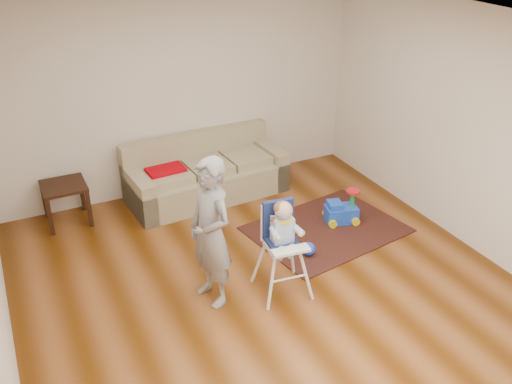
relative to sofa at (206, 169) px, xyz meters
name	(u,v)px	position (x,y,z in m)	size (l,w,h in m)	color
ground	(273,293)	(-0.18, -2.30, -0.41)	(5.50, 5.50, 0.00)	#512807
room_envelope	(250,106)	(-0.18, -1.77, 1.47)	(5.04, 5.52, 2.72)	silver
sofa	(206,169)	(0.00, 0.00, 0.00)	(2.17, 1.02, 0.82)	#9A926E
side_table	(66,203)	(-1.83, 0.12, -0.15)	(0.53, 0.53, 0.53)	black
area_rug	(326,229)	(0.99, -1.47, -0.40)	(1.78, 1.33, 0.01)	black
ride_on_toy	(342,206)	(1.26, -1.39, -0.18)	(0.39, 0.28, 0.43)	blue
toy_ball	(309,249)	(0.50, -1.86, -0.32)	(0.16, 0.16, 0.16)	blue
high_chair	(282,249)	(-0.08, -2.30, 0.10)	(0.54, 0.54, 1.06)	white
adult	(211,233)	(-0.76, -2.10, 0.37)	(0.57, 0.37, 1.56)	gray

